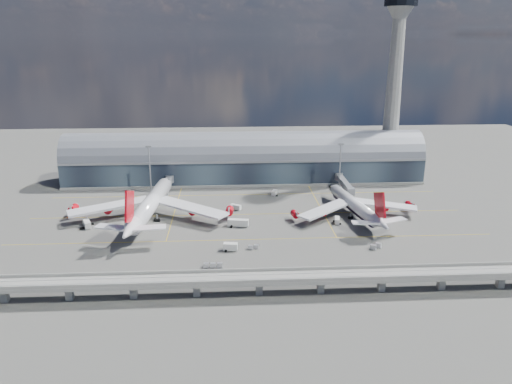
{
  "coord_description": "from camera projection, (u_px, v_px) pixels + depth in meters",
  "views": [
    {
      "loc": [
        -9.24,
        -198.29,
        80.07
      ],
      "look_at": [
        2.72,
        10.0,
        14.0
      ],
      "focal_mm": 35.0,
      "sensor_mm": 36.0,
      "label": 1
    }
  ],
  "objects": [
    {
      "name": "cargo_train_0",
      "position": [
        253.0,
        247.0,
        194.5
      ],
      "size": [
        4.72,
        2.54,
        1.53
      ],
      "rotation": [
        0.0,
        0.0,
        1.31
      ],
      "color": "gray",
      "rests_on": "ground"
    },
    {
      "name": "service_truck_2",
      "position": [
        238.0,
        223.0,
        217.22
      ],
      "size": [
        9.32,
        4.13,
        3.26
      ],
      "rotation": [
        0.0,
        0.0,
        1.39
      ],
      "color": "silver",
      "rests_on": "ground"
    },
    {
      "name": "taxi_lines",
      "position": [
        249.0,
        213.0,
        234.44
      ],
      "size": [
        200.0,
        80.12,
        0.01
      ],
      "color": "gold",
      "rests_on": "ground"
    },
    {
      "name": "service_truck_4",
      "position": [
        274.0,
        193.0,
        259.19
      ],
      "size": [
        3.57,
        5.14,
        2.72
      ],
      "rotation": [
        0.0,
        0.0,
        -0.33
      ],
      "color": "silver",
      "rests_on": "ground"
    },
    {
      "name": "floodlight_mast_right",
      "position": [
        340.0,
        166.0,
        264.37
      ],
      "size": [
        3.0,
        0.7,
        25.7
      ],
      "color": "gray",
      "rests_on": "ground"
    },
    {
      "name": "service_truck_3",
      "position": [
        337.0,
        220.0,
        221.01
      ],
      "size": [
        3.1,
        5.62,
        2.57
      ],
      "rotation": [
        0.0,
        0.0,
        -0.21
      ],
      "color": "silver",
      "rests_on": "ground"
    },
    {
      "name": "airliner_right",
      "position": [
        355.0,
        206.0,
        227.71
      ],
      "size": [
        59.78,
        62.55,
        19.9
      ],
      "rotation": [
        0.0,
        0.0,
        0.17
      ],
      "color": "white",
      "rests_on": "ground"
    },
    {
      "name": "ground",
      "position": [
        251.0,
        230.0,
        213.4
      ],
      "size": [
        500.0,
        500.0,
        0.0
      ],
      "primitive_type": "plane",
      "color": "#474744",
      "rests_on": "ground"
    },
    {
      "name": "cargo_train_2",
      "position": [
        376.0,
        246.0,
        194.84
      ],
      "size": [
        5.67,
        4.37,
        1.89
      ],
      "rotation": [
        0.0,
        0.0,
        1.03
      ],
      "color": "gray",
      "rests_on": "ground"
    },
    {
      "name": "terminal",
      "position": [
        244.0,
        161.0,
        284.21
      ],
      "size": [
        200.0,
        30.0,
        28.0
      ],
      "color": "#1D2430",
      "rests_on": "ground"
    },
    {
      "name": "jet_bridge_left",
      "position": [
        167.0,
        185.0,
        260.15
      ],
      "size": [
        4.4,
        28.0,
        7.25
      ],
      "color": "gray",
      "rests_on": "ground"
    },
    {
      "name": "service_truck_1",
      "position": [
        230.0,
        247.0,
        192.8
      ],
      "size": [
        5.68,
        3.24,
        3.13
      ],
      "rotation": [
        0.0,
        0.0,
        1.44
      ],
      "color": "silver",
      "rests_on": "ground"
    },
    {
      "name": "service_truck_5",
      "position": [
        236.0,
        207.0,
        238.02
      ],
      "size": [
        5.54,
        4.46,
        2.54
      ],
      "rotation": [
        0.0,
        0.0,
        1.02
      ],
      "color": "silver",
      "rests_on": "ground"
    },
    {
      "name": "guideway",
      "position": [
        259.0,
        279.0,
        159.46
      ],
      "size": [
        220.0,
        8.5,
        7.2
      ],
      "color": "gray",
      "rests_on": "ground"
    },
    {
      "name": "cargo_train_1",
      "position": [
        213.0,
        265.0,
        179.06
      ],
      "size": [
        7.2,
        1.53,
        1.61
      ],
      "rotation": [
        0.0,
        0.0,
        1.57
      ],
      "color": "gray",
      "rests_on": "ground"
    },
    {
      "name": "airliner_left",
      "position": [
        149.0,
        205.0,
        223.43
      ],
      "size": [
        75.32,
        79.18,
        24.11
      ],
      "rotation": [
        0.0,
        0.0,
        -0.1
      ],
      "color": "white",
      "rests_on": "ground"
    },
    {
      "name": "jet_bridge_right",
      "position": [
        344.0,
        183.0,
        263.38
      ],
      "size": [
        4.4,
        32.0,
        7.25
      ],
      "color": "gray",
      "rests_on": "ground"
    },
    {
      "name": "control_tower",
      "position": [
        394.0,
        87.0,
        281.46
      ],
      "size": [
        19.0,
        19.0,
        103.0
      ],
      "color": "gray",
      "rests_on": "ground"
    },
    {
      "name": "service_truck_0",
      "position": [
        87.0,
        224.0,
        216.5
      ],
      "size": [
        5.35,
        7.89,
        3.12
      ],
      "rotation": [
        0.0,
        0.0,
        0.42
      ],
      "color": "silver",
      "rests_on": "ground"
    },
    {
      "name": "floodlight_mast_left",
      "position": [
        150.0,
        168.0,
        258.9
      ],
      "size": [
        3.0,
        0.7,
        25.7
      ],
      "color": "gray",
      "rests_on": "ground"
    }
  ]
}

